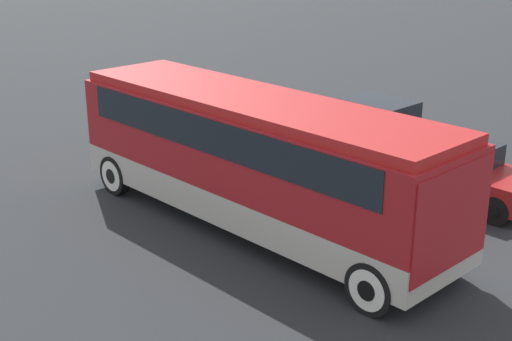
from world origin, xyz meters
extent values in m
plane|color=#26282B|center=(0.00, 0.00, 0.00)|extent=(120.00, 120.00, 0.00)
cube|color=#B7B2A8|center=(0.00, 0.00, 0.81)|extent=(10.18, 2.57, 0.74)
cube|color=maroon|center=(0.00, 0.00, 2.05)|extent=(10.18, 2.57, 1.73)
cube|color=black|center=(0.00, 0.00, 2.47)|extent=(8.96, 2.61, 0.78)
cube|color=#B21E1E|center=(0.00, 0.00, 3.02)|extent=(9.98, 2.37, 0.22)
cube|color=maroon|center=(4.94, 0.00, 1.80)|extent=(0.36, 2.47, 1.98)
cylinder|color=black|center=(4.26, -1.18, 0.52)|extent=(1.04, 0.28, 1.04)
cylinder|color=silver|center=(4.26, -1.18, 0.52)|extent=(0.81, 0.30, 0.81)
cylinder|color=black|center=(4.26, -1.18, 0.52)|extent=(0.39, 0.32, 0.39)
cylinder|color=black|center=(4.26, 1.18, 0.52)|extent=(1.04, 0.28, 1.04)
cylinder|color=silver|center=(4.26, 1.18, 0.52)|extent=(0.81, 0.30, 0.81)
cylinder|color=black|center=(4.26, 1.18, 0.52)|extent=(0.39, 0.32, 0.39)
cylinder|color=black|center=(-4.11, -1.18, 0.52)|extent=(1.04, 0.28, 1.04)
cylinder|color=silver|center=(-4.11, -1.18, 0.52)|extent=(0.81, 0.30, 0.81)
cylinder|color=black|center=(-4.11, -1.18, 0.52)|extent=(0.39, 0.32, 0.39)
cylinder|color=black|center=(-4.11, 1.18, 0.52)|extent=(1.04, 0.28, 1.04)
cylinder|color=silver|center=(-4.11, 1.18, 0.52)|extent=(0.81, 0.30, 0.81)
cylinder|color=black|center=(-4.11, 1.18, 0.52)|extent=(0.39, 0.32, 0.39)
cube|color=maroon|center=(2.15, 5.00, 0.60)|extent=(4.39, 1.80, 0.67)
cube|color=black|center=(1.97, 5.00, 1.21)|extent=(2.28, 1.62, 0.54)
cylinder|color=black|center=(3.84, 4.19, 0.36)|extent=(0.71, 0.22, 0.71)
cylinder|color=black|center=(3.84, 4.19, 0.36)|extent=(0.27, 0.26, 0.27)
cylinder|color=black|center=(0.45, 4.19, 0.36)|extent=(0.71, 0.22, 0.71)
cylinder|color=black|center=(0.45, 4.19, 0.36)|extent=(0.27, 0.26, 0.27)
cylinder|color=black|center=(0.45, 5.81, 0.36)|extent=(0.71, 0.22, 0.71)
cylinder|color=black|center=(0.45, 5.81, 0.36)|extent=(0.27, 0.26, 0.27)
cube|color=#7A6B5B|center=(-1.92, 7.42, 0.53)|extent=(4.21, 1.81, 0.59)
cube|color=black|center=(-2.09, 7.42, 1.11)|extent=(2.19, 1.63, 0.58)
cylinder|color=black|center=(-0.26, 6.61, 0.31)|extent=(0.63, 0.22, 0.63)
cylinder|color=black|center=(-0.26, 6.61, 0.31)|extent=(0.24, 0.26, 0.24)
cylinder|color=black|center=(-0.26, 8.24, 0.31)|extent=(0.63, 0.22, 0.63)
cylinder|color=black|center=(-0.26, 8.24, 0.31)|extent=(0.24, 0.26, 0.24)
cylinder|color=black|center=(-3.59, 6.61, 0.31)|extent=(0.63, 0.22, 0.63)
cylinder|color=black|center=(-3.59, 6.61, 0.31)|extent=(0.24, 0.26, 0.24)
cylinder|color=black|center=(-3.59, 8.24, 0.31)|extent=(0.63, 0.22, 0.63)
cylinder|color=black|center=(-3.59, 8.24, 0.31)|extent=(0.24, 0.26, 0.24)
camera|label=1|loc=(11.10, -10.65, 6.89)|focal=50.00mm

